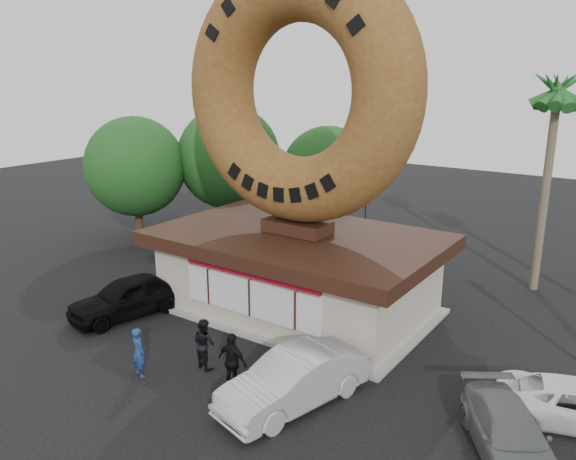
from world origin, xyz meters
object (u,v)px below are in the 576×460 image
(person_center, at_px, (204,343))
(car_black, at_px, (127,297))
(car_silver, at_px, (294,380))
(donut_shop, at_px, (297,269))
(street_lamp, at_px, (371,166))
(person_right, at_px, (233,361))
(person_left, at_px, (139,352))
(giant_donut, at_px, (298,92))
(car_grey, at_px, (509,435))

(person_center, xyz_separation_m, car_black, (-5.35, 1.29, -0.06))
(person_center, xyz_separation_m, car_silver, (3.65, -0.11, -0.06))
(donut_shop, bearing_deg, street_lamp, 100.50)
(person_center, xyz_separation_m, person_right, (1.63, -0.48, 0.07))
(street_lamp, relative_size, person_right, 4.35)
(person_right, height_order, car_black, person_right)
(car_black, bearing_deg, person_center, 0.05)
(person_left, bearing_deg, donut_shop, -85.26)
(giant_donut, bearing_deg, person_left, -99.59)
(car_black, relative_size, car_silver, 0.97)
(street_lamp, distance_m, person_right, 16.89)
(car_black, relative_size, car_grey, 1.11)
(person_left, xyz_separation_m, car_grey, (10.75, 2.68, -0.22))
(street_lamp, relative_size, person_center, 4.69)
(giant_donut, height_order, person_right, giant_donut)
(giant_donut, xyz_separation_m, street_lamp, (-1.86, 10.00, -4.26))
(giant_donut, xyz_separation_m, person_center, (0.11, -5.64, -7.89))
(car_black, height_order, car_silver, car_silver)
(car_grey, bearing_deg, person_center, 154.08)
(giant_donut, xyz_separation_m, person_right, (1.73, -6.12, -7.83))
(donut_shop, bearing_deg, car_grey, -25.51)
(person_left, bearing_deg, car_black, -21.39)
(giant_donut, height_order, car_black, giant_donut)
(donut_shop, relative_size, street_lamp, 1.40)
(person_left, height_order, car_black, person_left)
(car_grey, bearing_deg, person_right, 158.82)
(person_right, distance_m, car_black, 7.19)
(person_center, height_order, car_grey, person_center)
(person_center, distance_m, car_black, 5.50)
(giant_donut, bearing_deg, car_black, -140.28)
(donut_shop, xyz_separation_m, person_left, (-1.22, -7.23, -0.94))
(person_center, bearing_deg, donut_shop, -77.74)
(street_lamp, height_order, car_grey, street_lamp)
(giant_donut, xyz_separation_m, car_silver, (3.76, -5.76, -7.95))
(giant_donut, bearing_deg, person_center, -88.90)
(donut_shop, height_order, car_grey, donut_shop)
(person_center, relative_size, car_grey, 0.40)
(person_right, relative_size, car_grey, 0.44)
(giant_donut, height_order, street_lamp, giant_donut)
(car_black, xyz_separation_m, car_grey, (14.77, -0.21, -0.18))
(street_lamp, xyz_separation_m, car_black, (-3.38, -14.35, -3.69))
(person_left, height_order, person_right, person_right)
(person_left, bearing_deg, giant_donut, -85.24)
(donut_shop, relative_size, car_grey, 2.65)
(person_center, relative_size, car_silver, 0.35)
(giant_donut, distance_m, person_right, 10.08)
(giant_donut, height_order, person_center, giant_donut)
(donut_shop, bearing_deg, person_center, -88.89)
(street_lamp, height_order, car_silver, street_lamp)
(person_left, bearing_deg, street_lamp, -73.55)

